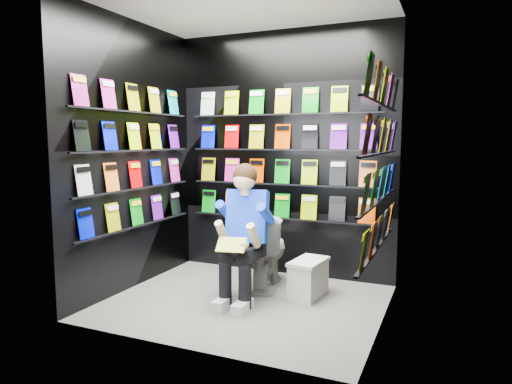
% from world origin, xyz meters
% --- Properties ---
extents(floor, '(2.40, 2.40, 0.00)m').
position_xyz_m(floor, '(0.00, 0.00, 0.00)').
color(floor, slate).
rests_on(floor, ground).
extents(ceiling, '(2.40, 2.40, 0.00)m').
position_xyz_m(ceiling, '(0.00, 0.00, 2.60)').
color(ceiling, white).
rests_on(ceiling, floor).
extents(wall_back, '(2.40, 0.04, 2.60)m').
position_xyz_m(wall_back, '(0.00, 1.00, 1.30)').
color(wall_back, black).
rests_on(wall_back, floor).
extents(wall_front, '(2.40, 0.04, 2.60)m').
position_xyz_m(wall_front, '(0.00, -1.00, 1.30)').
color(wall_front, black).
rests_on(wall_front, floor).
extents(wall_left, '(0.04, 2.00, 2.60)m').
position_xyz_m(wall_left, '(-1.20, 0.00, 1.30)').
color(wall_left, black).
rests_on(wall_left, floor).
extents(wall_right, '(0.04, 2.00, 2.60)m').
position_xyz_m(wall_right, '(1.20, 0.00, 1.30)').
color(wall_right, black).
rests_on(wall_right, floor).
extents(comics_back, '(2.10, 0.06, 1.37)m').
position_xyz_m(comics_back, '(0.00, 0.97, 1.31)').
color(comics_back, '#D50004').
rests_on(comics_back, wall_back).
extents(comics_left, '(0.06, 1.70, 1.37)m').
position_xyz_m(comics_left, '(-1.17, 0.00, 1.31)').
color(comics_left, '#D50004').
rests_on(comics_left, wall_left).
extents(comics_right, '(0.06, 1.70, 1.37)m').
position_xyz_m(comics_right, '(1.17, 0.00, 1.31)').
color(comics_right, '#D50004').
rests_on(comics_right, wall_right).
extents(toilet, '(0.57, 0.82, 0.73)m').
position_xyz_m(toilet, '(-0.01, 0.49, 0.37)').
color(toilet, white).
rests_on(toilet, floor).
extents(longbox, '(0.28, 0.45, 0.32)m').
position_xyz_m(longbox, '(0.49, 0.36, 0.16)').
color(longbox, silver).
rests_on(longbox, floor).
extents(longbox_lid, '(0.31, 0.48, 0.03)m').
position_xyz_m(longbox_lid, '(0.49, 0.36, 0.34)').
color(longbox_lid, silver).
rests_on(longbox_lid, longbox).
extents(reader, '(0.63, 0.80, 1.32)m').
position_xyz_m(reader, '(-0.01, 0.11, 0.75)').
color(reader, blue).
rests_on(reader, toilet).
extents(held_comic, '(0.27, 0.19, 0.10)m').
position_xyz_m(held_comic, '(-0.01, -0.24, 0.58)').
color(held_comic, '#32981A').
rests_on(held_comic, reader).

